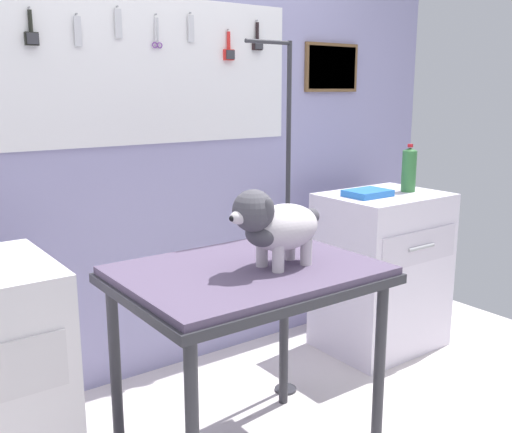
% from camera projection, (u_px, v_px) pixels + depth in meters
% --- Properties ---
extents(rear_wall_panel, '(4.00, 0.11, 2.30)m').
position_uv_depth(rear_wall_panel, '(150.00, 155.00, 2.98)').
color(rear_wall_panel, '#9591BD').
rests_on(rear_wall_panel, ground).
extents(grooming_table, '(0.96, 0.72, 0.84)m').
position_uv_depth(grooming_table, '(248.00, 288.00, 2.22)').
color(grooming_table, '#2D2D33').
rests_on(grooming_table, ground).
extents(grooming_arm, '(0.29, 0.11, 1.70)m').
position_uv_depth(grooming_arm, '(286.00, 238.00, 2.80)').
color(grooming_arm, '#2D2D33').
rests_on(grooming_arm, ground).
extents(dog, '(0.43, 0.21, 0.31)m').
position_uv_depth(dog, '(275.00, 225.00, 2.16)').
color(dog, silver).
rests_on(dog, grooming_table).
extents(cabinet_right, '(0.68, 0.54, 0.91)m').
position_uv_depth(cabinet_right, '(381.00, 271.00, 3.42)').
color(cabinet_right, silver).
rests_on(cabinet_right, ground).
extents(soda_bottle, '(0.08, 0.08, 0.27)m').
position_uv_depth(soda_bottle, '(409.00, 169.00, 3.37)').
color(soda_bottle, '#327138').
rests_on(soda_bottle, cabinet_right).
extents(supply_tray, '(0.24, 0.18, 0.04)m').
position_uv_depth(supply_tray, '(368.00, 193.00, 3.24)').
color(supply_tray, blue).
rests_on(supply_tray, cabinet_right).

